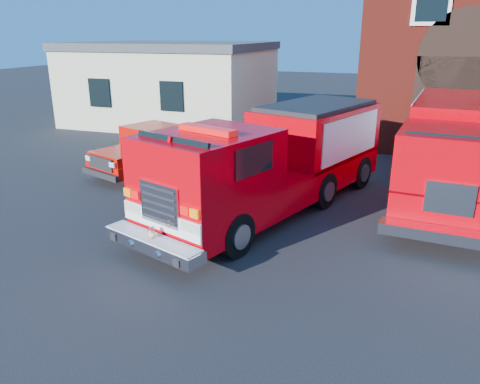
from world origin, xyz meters
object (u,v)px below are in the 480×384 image
(pickup_truck, at_px, (159,149))
(secondary_truck, at_px, (455,148))
(side_building, at_px, (173,82))
(fire_engine, at_px, (276,160))

(pickup_truck, height_order, secondary_truck, secondary_truck)
(side_building, distance_m, pickup_truck, 10.13)
(fire_engine, relative_size, pickup_truck, 1.72)
(side_building, relative_size, fire_engine, 1.07)
(secondary_truck, bearing_deg, pickup_truck, -178.88)
(fire_engine, bearing_deg, secondary_truck, 29.12)
(side_building, relative_size, pickup_truck, 1.85)
(pickup_truck, bearing_deg, side_building, 113.84)
(fire_engine, distance_m, secondary_truck, 5.55)
(fire_engine, height_order, pickup_truck, fire_engine)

